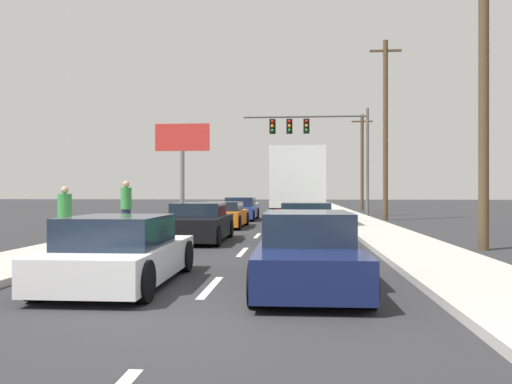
{
  "coord_description": "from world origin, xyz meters",
  "views": [
    {
      "loc": [
        1.49,
        -6.67,
        1.66
      ],
      "look_at": [
        -0.28,
        14.59,
        1.63
      ],
      "focal_mm": 34.95,
      "sensor_mm": 36.0,
      "label": 1
    }
  ],
  "objects": [
    {
      "name": "ground_plane",
      "position": [
        0.0,
        25.0,
        0.0
      ],
      "size": [
        140.0,
        140.0,
        0.0
      ],
      "primitive_type": "plane",
      "color": "#2B2B2D"
    },
    {
      "name": "sidewalk_right",
      "position": [
        4.72,
        20.0,
        0.07
      ],
      "size": [
        2.35,
        80.0,
        0.14
      ],
      "primitive_type": "cube",
      "color": "#B2AFA8",
      "rests_on": "ground_plane"
    },
    {
      "name": "sidewalk_left",
      "position": [
        -4.72,
        20.0,
        0.07
      ],
      "size": [
        2.35,
        80.0,
        0.14
      ],
      "primitive_type": "cube",
      "color": "#B2AFA8",
      "rests_on": "ground_plane"
    },
    {
      "name": "lane_markings",
      "position": [
        0.0,
        21.83,
        0.0
      ],
      "size": [
        0.14,
        52.0,
        0.01
      ],
      "color": "silver",
      "rests_on": "ground_plane"
    },
    {
      "name": "car_blue",
      "position": [
        -1.81,
        22.15,
        0.59
      ],
      "size": [
        1.91,
        4.28,
        1.31
      ],
      "color": "#1E389E",
      "rests_on": "ground_plane"
    },
    {
      "name": "car_orange",
      "position": [
        -1.89,
        15.96,
        0.56
      ],
      "size": [
        2.01,
        4.15,
        1.19
      ],
      "color": "orange",
      "rests_on": "ground_plane"
    },
    {
      "name": "car_black",
      "position": [
        -1.77,
        9.59,
        0.58
      ],
      "size": [
        1.92,
        4.15,
        1.28
      ],
      "color": "black",
      "rests_on": "ground_plane"
    },
    {
      "name": "car_white",
      "position": [
        -1.63,
        1.92,
        0.56
      ],
      "size": [
        1.9,
        4.02,
        1.23
      ],
      "color": "white",
      "rests_on": "ground_plane"
    },
    {
      "name": "box_truck",
      "position": [
        1.5,
        18.33,
        2.04
      ],
      "size": [
        2.63,
        8.03,
        3.63
      ],
      "color": "white",
      "rests_on": "ground_plane"
    },
    {
      "name": "car_green",
      "position": [
        1.77,
        10.22,
        0.58
      ],
      "size": [
        1.89,
        4.45,
        1.29
      ],
      "color": "#196B38",
      "rests_on": "ground_plane"
    },
    {
      "name": "car_navy",
      "position": [
        1.67,
        2.25,
        0.59
      ],
      "size": [
        1.87,
        4.71,
        1.29
      ],
      "color": "#141E4C",
      "rests_on": "ground_plane"
    },
    {
      "name": "traffic_signal_mast",
      "position": [
        2.39,
        27.02,
        5.54
      ],
      "size": [
        8.42,
        0.69,
        7.21
      ],
      "color": "#595B56",
      "rests_on": "ground_plane"
    },
    {
      "name": "utility_pole_near",
      "position": [
        6.73,
        7.83,
        4.52
      ],
      "size": [
        1.8,
        0.28,
        8.77
      ],
      "color": "brown",
      "rests_on": "ground_plane"
    },
    {
      "name": "utility_pole_mid",
      "position": [
        6.55,
        22.5,
        5.32
      ],
      "size": [
        1.8,
        0.28,
        10.36
      ],
      "color": "brown",
      "rests_on": "ground_plane"
    },
    {
      "name": "utility_pole_far",
      "position": [
        7.05,
        36.76,
        4.28
      ],
      "size": [
        1.8,
        0.28,
        8.28
      ],
      "color": "brown",
      "rests_on": "ground_plane"
    },
    {
      "name": "roadside_billboard",
      "position": [
        -7.69,
        32.51,
        5.1
      ],
      "size": [
        4.39,
        0.36,
        7.07
      ],
      "color": "slate",
      "rests_on": "ground_plane"
    },
    {
      "name": "pedestrian_near_corner",
      "position": [
        -5.01,
        6.77,
        0.97
      ],
      "size": [
        0.38,
        0.38,
        1.66
      ],
      "color": "#1E233F",
      "rests_on": "sidewalk_left"
    },
    {
      "name": "pedestrian_mid_block",
      "position": [
        -4.59,
        10.58,
        1.09
      ],
      "size": [
        0.38,
        0.38,
        1.9
      ],
      "color": "#1E233F",
      "rests_on": "sidewalk_left"
    }
  ]
}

